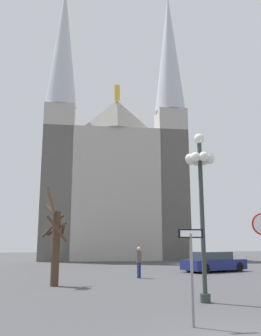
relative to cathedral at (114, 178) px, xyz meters
name	(u,v)px	position (x,y,z in m)	size (l,w,h in m)	color
cathedral	(114,178)	(0.00, 0.00, 0.00)	(16.80, 12.36, 33.68)	#ADA89E
one_way_arrow_sign	(192,264)	(-2.26, -33.16, -8.05)	(0.68, 0.07, 2.42)	slate
street_lamp	(201,179)	(-0.61, -29.82, -5.20)	(1.13, 1.13, 6.12)	#2D3833
bare_tree	(55,242)	(-5.96, -24.27, -7.54)	(1.31, 1.36, 4.75)	#473323
parked_car_near_navy	(213,262)	(4.65, -18.11, -8.93)	(4.83, 3.22, 1.35)	navy
pedestrian_walking	(139,259)	(-1.26, -21.37, -8.51)	(0.32, 0.32, 1.75)	navy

